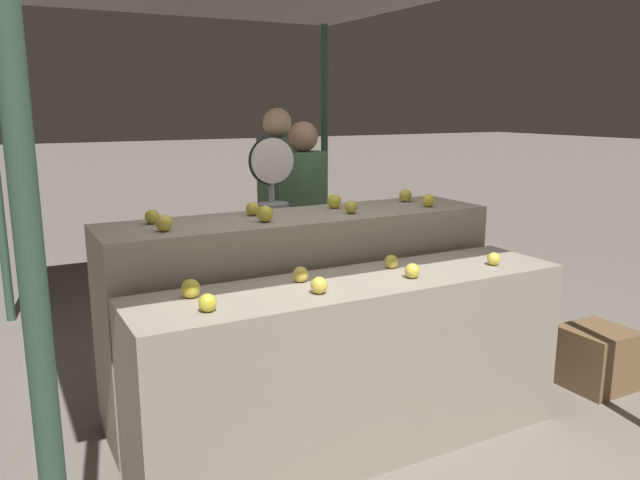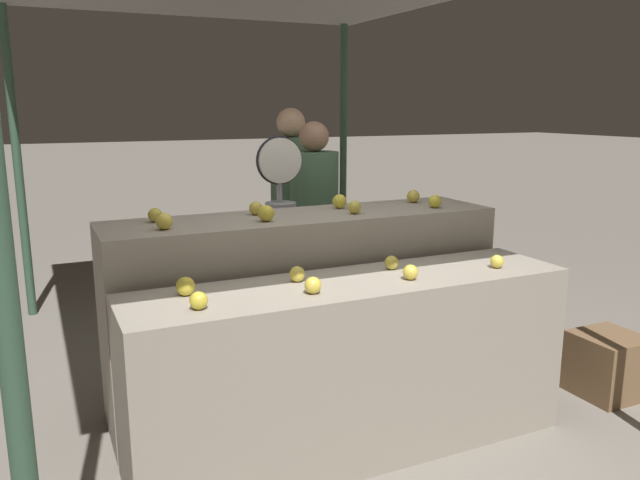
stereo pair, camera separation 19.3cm
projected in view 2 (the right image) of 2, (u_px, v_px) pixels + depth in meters
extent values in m
plane|color=gray|center=(352.00, 448.00, 3.23)|extent=(60.00, 60.00, 0.00)
cylinder|color=#33513D|center=(4.00, 294.00, 1.62)|extent=(0.07, 0.07, 2.51)
cylinder|color=#33513D|center=(18.00, 167.00, 5.04)|extent=(0.07, 0.07, 2.51)
cylinder|color=#33513D|center=(343.00, 155.00, 6.25)|extent=(0.07, 0.07, 2.51)
cube|color=gray|center=(353.00, 367.00, 3.13)|extent=(2.25, 0.55, 0.90)
cube|color=gray|center=(306.00, 310.00, 3.64)|extent=(2.25, 0.55, 1.13)
sphere|color=gold|center=(199.00, 301.00, 2.60)|extent=(0.08, 0.08, 0.08)
sphere|color=yellow|center=(313.00, 285.00, 2.82)|extent=(0.08, 0.08, 0.08)
sphere|color=yellow|center=(411.00, 272.00, 3.05)|extent=(0.08, 0.08, 0.08)
sphere|color=yellow|center=(497.00, 261.00, 3.27)|extent=(0.07, 0.07, 0.07)
sphere|color=gold|center=(185.00, 286.00, 2.80)|extent=(0.09, 0.09, 0.09)
sphere|color=yellow|center=(297.00, 274.00, 3.02)|extent=(0.08, 0.08, 0.08)
sphere|color=gold|center=(392.00, 263.00, 3.24)|extent=(0.07, 0.07, 0.07)
sphere|color=yellow|center=(164.00, 221.00, 3.08)|extent=(0.08, 0.08, 0.08)
sphere|color=gold|center=(266.00, 213.00, 3.30)|extent=(0.09, 0.09, 0.09)
sphere|color=gold|center=(354.00, 207.00, 3.53)|extent=(0.07, 0.07, 0.07)
sphere|color=gold|center=(435.00, 201.00, 3.74)|extent=(0.08, 0.08, 0.08)
sphere|color=gold|center=(155.00, 215.00, 3.28)|extent=(0.08, 0.08, 0.08)
sphere|color=gold|center=(256.00, 208.00, 3.50)|extent=(0.08, 0.08, 0.08)
sphere|color=gold|center=(339.00, 201.00, 3.72)|extent=(0.09, 0.09, 0.09)
sphere|color=gold|center=(413.00, 196.00, 3.95)|extent=(0.08, 0.08, 0.08)
cylinder|color=#99999E|center=(280.00, 264.00, 4.12)|extent=(0.04, 0.04, 1.42)
cylinder|color=black|center=(279.00, 160.00, 3.97)|extent=(0.31, 0.01, 0.31)
cylinder|color=silver|center=(280.00, 161.00, 3.96)|extent=(0.29, 0.02, 0.29)
cylinder|color=#99999E|center=(281.00, 194.00, 4.00)|extent=(0.01, 0.01, 0.14)
cylinder|color=#99999E|center=(281.00, 205.00, 4.02)|extent=(0.20, 0.20, 0.03)
cube|color=#2D2D38|center=(314.00, 292.00, 4.64)|extent=(0.31, 0.26, 0.76)
cylinder|color=#476B4C|center=(314.00, 198.00, 4.49)|extent=(0.47, 0.47, 0.66)
sphere|color=#936B51|center=(314.00, 137.00, 4.40)|extent=(0.21, 0.21, 0.21)
cube|color=#2D2D38|center=(292.00, 272.00, 5.12)|extent=(0.29, 0.23, 0.80)
cylinder|color=#476B4C|center=(291.00, 181.00, 4.96)|extent=(0.43, 0.43, 0.70)
sphere|color=tan|center=(291.00, 122.00, 4.87)|extent=(0.23, 0.23, 0.23)
cube|color=brown|center=(608.00, 365.00, 3.80)|extent=(0.38, 0.38, 0.38)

